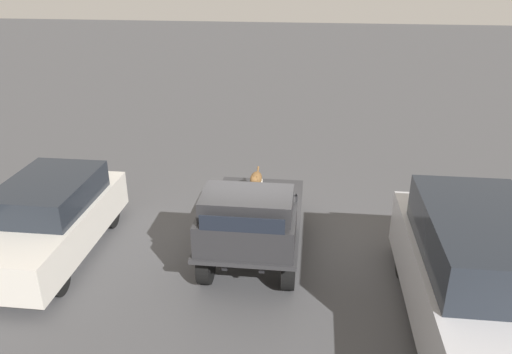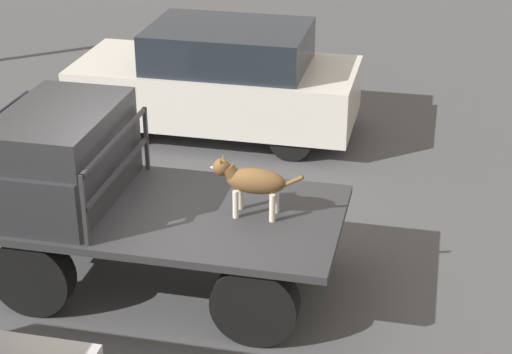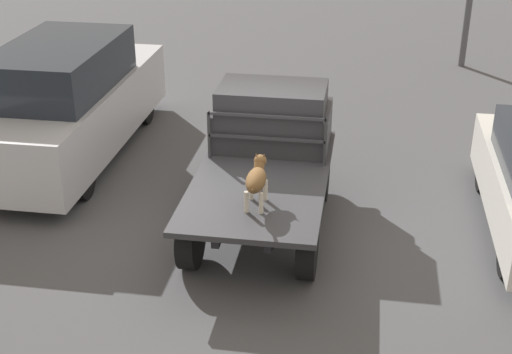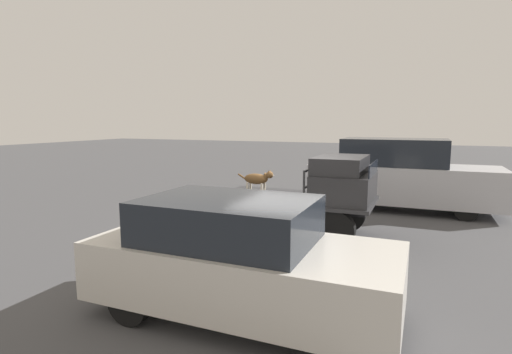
# 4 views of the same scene
# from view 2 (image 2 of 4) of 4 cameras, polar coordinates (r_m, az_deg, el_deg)

# --- Properties ---
(ground_plane) EXTENTS (80.00, 80.00, 0.00)m
(ground_plane) POSITION_cam_2_polar(r_m,az_deg,el_deg) (9.17, -5.89, -7.01)
(ground_plane) COLOR #474749
(flatbed_truck) EXTENTS (3.61, 1.88, 0.89)m
(flatbed_truck) POSITION_cam_2_polar(r_m,az_deg,el_deg) (8.85, -6.07, -3.63)
(flatbed_truck) COLOR black
(flatbed_truck) RESTS_ON ground
(truck_cab) EXTENTS (1.22, 1.76, 0.98)m
(truck_cab) POSITION_cam_2_polar(r_m,az_deg,el_deg) (8.92, -13.14, 1.31)
(truck_cab) COLOR #28282B
(truck_cab) RESTS_ON flatbed_truck
(truck_headboard) EXTENTS (0.04, 1.76, 0.73)m
(truck_headboard) POSITION_cam_2_polar(r_m,az_deg,el_deg) (8.66, -9.24, 1.09)
(truck_headboard) COLOR #2D2D30
(truck_headboard) RESTS_ON flatbed_truck
(dog) EXTENTS (0.95, 0.26, 0.61)m
(dog) POSITION_cam_2_polar(r_m,az_deg,el_deg) (8.40, -0.37, -0.25)
(dog) COLOR beige
(dog) RESTS_ON flatbed_truck
(parked_sedan) EXTENTS (4.08, 1.76, 1.62)m
(parked_sedan) POSITION_cam_2_polar(r_m,az_deg,el_deg) (12.53, -2.48, 6.48)
(parked_sedan) COLOR black
(parked_sedan) RESTS_ON ground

